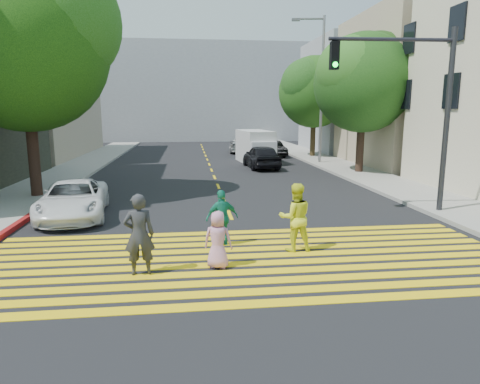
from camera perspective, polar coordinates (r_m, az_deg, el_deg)
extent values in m
plane|color=black|center=(9.59, 2.19, -11.60)|extent=(120.00, 120.00, 0.00)
cube|color=gray|center=(31.76, -19.75, 3.62)|extent=(3.00, 40.00, 0.15)
cube|color=gray|center=(25.99, 15.64, 2.41)|extent=(3.00, 60.00, 0.15)
cube|color=maroon|center=(16.14, -26.58, -3.19)|extent=(0.20, 8.00, 0.16)
cube|color=yellow|center=(8.50, 3.50, -14.59)|extent=(13.40, 0.35, 0.01)
cube|color=yellow|center=(9.00, 2.86, -13.11)|extent=(13.40, 0.35, 0.01)
cube|color=yellow|center=(9.49, 2.29, -11.79)|extent=(13.40, 0.35, 0.01)
cube|color=yellow|center=(10.00, 1.78, -10.60)|extent=(13.40, 0.35, 0.01)
cube|color=yellow|center=(10.51, 1.32, -9.52)|extent=(13.40, 0.35, 0.01)
cube|color=yellow|center=(11.02, 0.91, -8.54)|extent=(13.40, 0.35, 0.01)
cube|color=yellow|center=(11.54, 0.54, -7.65)|extent=(13.40, 0.35, 0.01)
cube|color=yellow|center=(12.06, 0.20, -6.83)|extent=(13.40, 0.35, 0.01)
cube|color=yellow|center=(12.58, -0.11, -6.08)|extent=(13.40, 0.35, 0.01)
cube|color=yellow|center=(13.10, -0.39, -5.40)|extent=(13.40, 0.35, 0.01)
cube|color=yellow|center=(15.26, -1.35, -3.08)|extent=(0.12, 1.40, 0.01)
cube|color=yellow|center=(18.18, -2.27, -0.84)|extent=(0.12, 1.40, 0.01)
cube|color=yellow|center=(21.12, -2.93, 0.77)|extent=(0.12, 1.40, 0.01)
cube|color=yellow|center=(24.08, -3.42, 1.99)|extent=(0.12, 1.40, 0.01)
cube|color=yellow|center=(27.04, -3.81, 2.94)|extent=(0.12, 1.40, 0.01)
cube|color=yellow|center=(30.01, -4.13, 3.70)|extent=(0.12, 1.40, 0.01)
cube|color=yellow|center=(32.99, -4.39, 4.33)|extent=(0.12, 1.40, 0.01)
cube|color=yellow|center=(35.97, -4.60, 4.85)|extent=(0.12, 1.40, 0.01)
cube|color=yellow|center=(38.95, -4.78, 5.29)|extent=(0.12, 1.40, 0.01)
cube|color=yellow|center=(41.94, -4.94, 5.67)|extent=(0.12, 1.40, 0.01)
cube|color=yellow|center=(44.93, -5.08, 6.00)|extent=(0.12, 1.40, 0.01)
cube|color=yellow|center=(47.92, -5.19, 6.29)|extent=(0.12, 1.40, 0.01)
cube|color=tan|center=(39.57, -29.12, 11.34)|extent=(12.00, 16.00, 10.00)
cube|color=tan|center=(32.28, 24.28, 12.18)|extent=(10.00, 10.00, 10.00)
cube|color=gray|center=(42.12, 16.45, 12.11)|extent=(10.00, 10.00, 10.00)
cube|color=gray|center=(56.83, -5.59, 13.01)|extent=(30.00, 8.00, 12.00)
cylinder|color=black|center=(19.87, -25.77, 4.12)|extent=(0.54, 0.54, 3.46)
sphere|color=black|center=(19.93, -26.84, 16.76)|extent=(7.80, 7.80, 6.66)
sphere|color=#174C07|center=(19.74, -23.07, 20.06)|extent=(5.85, 5.85, 5.00)
cylinder|color=black|center=(26.15, 15.69, 5.59)|extent=(0.54, 0.54, 2.99)
sphere|color=black|center=(26.11, 16.12, 13.79)|extent=(6.87, 6.87, 5.62)
sphere|color=#163409|center=(27.11, 17.76, 15.37)|extent=(5.16, 5.16, 4.22)
sphere|color=#285F12|center=(25.41, 14.65, 15.23)|extent=(4.81, 4.81, 3.94)
cylinder|color=black|center=(34.80, 9.67, 6.94)|extent=(0.54, 0.54, 2.91)
sphere|color=#1D440E|center=(34.76, 9.86, 12.99)|extent=(7.32, 7.32, 5.55)
sphere|color=#0D5909|center=(35.74, 11.01, 14.23)|extent=(5.49, 5.49, 4.16)
sphere|color=black|center=(34.03, 8.82, 14.01)|extent=(5.12, 5.12, 3.88)
imported|color=#2F3032|center=(9.84, -13.30, -5.55)|extent=(0.73, 0.52, 1.86)
imported|color=yellow|center=(11.32, 7.38, -3.37)|extent=(0.88, 0.69, 1.81)
imported|color=#CA86A6|center=(10.07, -2.97, -6.37)|extent=(0.76, 0.60, 1.37)
imported|color=#168067|center=(11.72, -2.40, -3.46)|extent=(0.97, 0.57, 1.55)
imported|color=white|center=(15.89, -21.32, -0.92)|extent=(2.69, 4.84, 1.28)
imported|color=black|center=(27.84, 2.87, 4.75)|extent=(2.08, 4.60, 1.53)
imported|color=#9D9D9D|center=(38.53, -0.08, 6.19)|extent=(2.26, 4.47, 1.24)
imported|color=black|center=(35.33, 4.38, 5.78)|extent=(1.86, 4.02, 1.27)
cube|color=silver|center=(30.89, 1.97, 6.07)|extent=(2.29, 4.77, 2.31)
cube|color=silver|center=(28.97, 2.97, 5.11)|extent=(1.85, 1.27, 1.66)
cylinder|color=black|center=(29.19, 1.37, 4.16)|extent=(0.29, 0.67, 0.65)
cylinder|color=black|center=(29.58, 4.15, 4.22)|extent=(0.29, 0.67, 0.65)
cylinder|color=black|center=(32.41, -0.04, 4.81)|extent=(0.29, 0.67, 0.65)
cylinder|color=black|center=(32.76, 2.49, 4.86)|extent=(0.29, 0.67, 0.65)
cylinder|color=#26272A|center=(16.65, 25.83, 8.16)|extent=(0.20, 0.20, 6.42)
cylinder|color=#26252D|center=(15.88, 19.61, 18.62)|extent=(4.28, 0.34, 0.13)
cube|color=black|center=(15.17, 12.48, 17.33)|extent=(0.29, 0.29, 0.90)
sphere|color=#03FF2A|center=(14.99, 12.60, 16.26)|extent=(0.18, 0.18, 0.17)
cylinder|color=gray|center=(30.48, 10.84, 12.98)|extent=(0.20, 0.20, 9.91)
cylinder|color=slate|center=(30.91, 9.22, 21.84)|extent=(1.98, 0.43, 0.13)
cube|color=slate|center=(30.81, 7.47, 21.82)|extent=(0.58, 0.32, 0.17)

